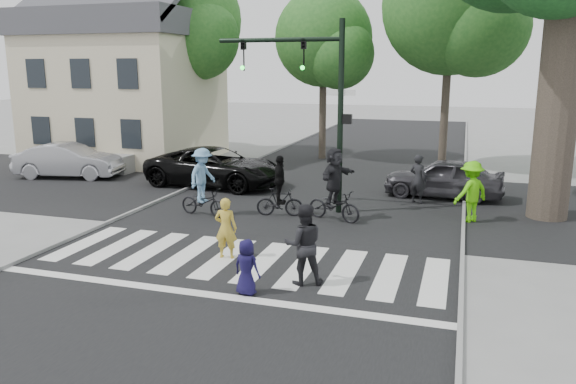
# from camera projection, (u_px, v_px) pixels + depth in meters

# --- Properties ---
(ground) EXTENTS (120.00, 120.00, 0.00)m
(ground) POSITION_uv_depth(u_px,v_px,m) (227.00, 274.00, 12.63)
(ground) COLOR gray
(ground) RESTS_ON ground
(road_stem) EXTENTS (10.00, 70.00, 0.01)m
(road_stem) POSITION_uv_depth(u_px,v_px,m) (292.00, 219.00, 17.29)
(road_stem) COLOR black
(road_stem) RESTS_ON ground
(road_cross) EXTENTS (70.00, 10.00, 0.01)m
(road_cross) POSITION_uv_depth(u_px,v_px,m) (317.00, 198.00, 20.08)
(road_cross) COLOR black
(road_cross) RESTS_ON ground
(curb_left) EXTENTS (0.10, 70.00, 0.10)m
(curb_left) POSITION_uv_depth(u_px,v_px,m) (148.00, 205.00, 18.75)
(curb_left) COLOR gray
(curb_left) RESTS_ON ground
(curb_right) EXTENTS (0.10, 70.00, 0.10)m
(curb_right) POSITION_uv_depth(u_px,v_px,m) (463.00, 231.00, 15.80)
(curb_right) COLOR gray
(curb_right) RESTS_ON ground
(crosswalk) EXTENTS (10.00, 3.85, 0.01)m
(crosswalk) POSITION_uv_depth(u_px,v_px,m) (238.00, 264.00, 13.24)
(crosswalk) COLOR silver
(crosswalk) RESTS_ON ground
(traffic_signal) EXTENTS (4.45, 0.29, 6.00)m
(traffic_signal) POSITION_uv_depth(u_px,v_px,m) (314.00, 89.00, 17.46)
(traffic_signal) COLOR black
(traffic_signal) RESTS_ON ground
(bg_tree_0) EXTENTS (5.46, 5.20, 8.97)m
(bg_tree_0) POSITION_uv_depth(u_px,v_px,m) (109.00, 38.00, 30.23)
(bg_tree_0) COLOR brown
(bg_tree_0) RESTS_ON ground
(bg_tree_1) EXTENTS (6.09, 5.80, 9.80)m
(bg_tree_1) POSITION_uv_depth(u_px,v_px,m) (188.00, 25.00, 28.16)
(bg_tree_1) COLOR brown
(bg_tree_1) RESTS_ON ground
(bg_tree_2) EXTENTS (5.04, 4.80, 8.40)m
(bg_tree_2) POSITION_uv_depth(u_px,v_px,m) (328.00, 42.00, 27.37)
(bg_tree_2) COLOR brown
(bg_tree_2) RESTS_ON ground
(bg_tree_3) EXTENTS (6.30, 6.00, 10.20)m
(bg_tree_3) POSITION_uv_depth(u_px,v_px,m) (458.00, 11.00, 24.09)
(bg_tree_3) COLOR brown
(bg_tree_3) RESTS_ON ground
(house) EXTENTS (8.40, 8.10, 8.82)m
(house) POSITION_uv_depth(u_px,v_px,m) (126.00, 83.00, 28.19)
(house) COLOR beige
(house) RESTS_ON ground
(pedestrian_woman) EXTENTS (0.58, 0.42, 1.51)m
(pedestrian_woman) POSITION_uv_depth(u_px,v_px,m) (226.00, 228.00, 13.56)
(pedestrian_woman) COLOR gold
(pedestrian_woman) RESTS_ON ground
(pedestrian_child) EXTENTS (0.63, 0.47, 1.17)m
(pedestrian_child) POSITION_uv_depth(u_px,v_px,m) (247.00, 267.00, 11.39)
(pedestrian_child) COLOR #140F39
(pedestrian_child) RESTS_ON ground
(pedestrian_adult) EXTENTS (1.05, 0.94, 1.77)m
(pedestrian_adult) POSITION_uv_depth(u_px,v_px,m) (304.00, 244.00, 11.91)
(pedestrian_adult) COLOR black
(pedestrian_adult) RESTS_ON ground
(cyclist_left) EXTENTS (1.77, 1.20, 2.14)m
(cyclist_left) POSITION_uv_depth(u_px,v_px,m) (203.00, 187.00, 17.44)
(cyclist_left) COLOR black
(cyclist_left) RESTS_ON ground
(cyclist_mid) EXTENTS (1.52, 0.95, 1.92)m
(cyclist_mid) POSITION_uv_depth(u_px,v_px,m) (280.00, 191.00, 17.45)
(cyclist_mid) COLOR black
(cyclist_mid) RESTS_ON ground
(cyclist_right) EXTENTS (1.87, 1.73, 2.24)m
(cyclist_right) POSITION_uv_depth(u_px,v_px,m) (334.00, 188.00, 16.90)
(cyclist_right) COLOR black
(cyclist_right) RESTS_ON ground
(car_suv) EXTENTS (5.63, 2.92, 1.52)m
(car_suv) POSITION_uv_depth(u_px,v_px,m) (215.00, 167.00, 21.95)
(car_suv) COLOR black
(car_suv) RESTS_ON ground
(car_silver) EXTENTS (4.63, 2.39, 1.45)m
(car_silver) POSITION_uv_depth(u_px,v_px,m) (69.00, 161.00, 23.65)
(car_silver) COLOR #A5A5AB
(car_silver) RESTS_ON ground
(car_grey) EXTENTS (4.29, 2.02, 1.42)m
(car_grey) POSITION_uv_depth(u_px,v_px,m) (443.00, 178.00, 19.99)
(car_grey) COLOR #343338
(car_grey) RESTS_ON ground
(bystander_hivis) EXTENTS (1.34, 1.33, 1.85)m
(bystander_hivis) POSITION_uv_depth(u_px,v_px,m) (471.00, 192.00, 16.77)
(bystander_hivis) COLOR #58D30B
(bystander_hivis) RESTS_ON ground
(bystander_dark) EXTENTS (0.74, 0.65, 1.70)m
(bystander_dark) POSITION_uv_depth(u_px,v_px,m) (418.00, 179.00, 19.08)
(bystander_dark) COLOR black
(bystander_dark) RESTS_ON ground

